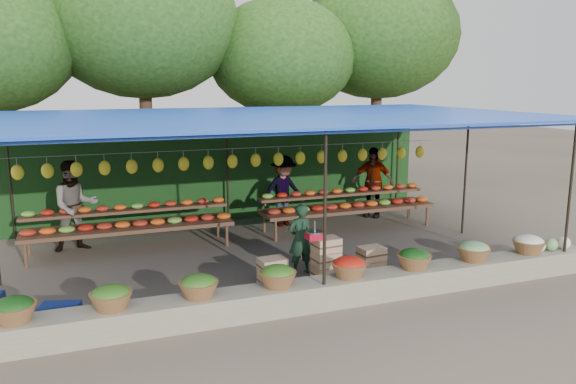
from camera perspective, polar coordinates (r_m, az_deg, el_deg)
name	(u,v)px	position (r m, az deg, el deg)	size (l,w,h in m)	color
ground	(265,255)	(11.40, -2.37, -6.44)	(60.00, 60.00, 0.00)	brown
stone_curb	(320,293)	(8.91, 3.26, -10.24)	(10.60, 0.55, 0.40)	slate
stall_canopy	(263,122)	(10.95, -2.59, 7.13)	(10.80, 6.60, 2.82)	black
produce_baskets	(314,272)	(8.74, 2.68, -8.10)	(8.98, 0.58, 0.34)	brown
netting_backdrop	(225,171)	(14.06, -6.44, 2.12)	(10.60, 0.06, 2.50)	#1F4B1A
tree_row	(214,37)	(16.91, -7.53, 15.35)	(16.51, 5.50, 7.12)	#372414
fruit_table_left	(130,221)	(12.05, -15.80, -2.89)	(4.21, 0.95, 0.93)	#4D321F
fruit_table_right	(347,203)	(13.38, 6.03, -1.15)	(4.21, 0.95, 0.93)	#4D321F
crate_counter	(325,263)	(9.95, 3.75, -7.23)	(2.38, 0.38, 0.77)	tan
weighing_scale	(315,235)	(9.72, 2.72, -4.36)	(0.31, 0.31, 0.33)	red
vendor_seated	(300,239)	(10.16, 1.25, -4.82)	(0.47, 0.31, 1.30)	#173320
customer_left	(75,206)	(12.29, -20.83, -1.34)	(0.91, 0.71, 1.88)	slate
customer_mid	(284,191)	(13.50, -0.45, 0.11)	(1.10, 0.64, 1.71)	slate
customer_right	(373,182)	(14.57, 8.59, 1.00)	(1.06, 0.44, 1.81)	slate
blue_crate_front	(60,316)	(8.82, -22.18, -11.58)	(0.54, 0.39, 0.32)	navy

